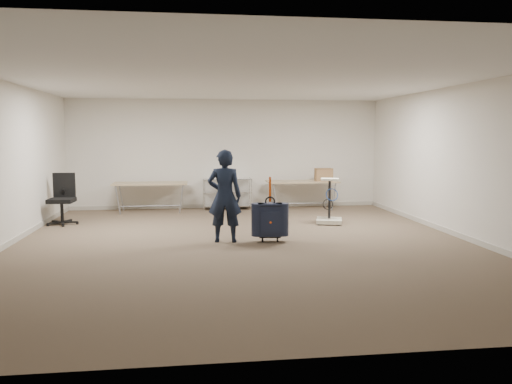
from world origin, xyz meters
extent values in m
plane|color=#4E3E2F|center=(0.00, 0.00, 0.00)|extent=(9.00, 9.00, 0.00)
plane|color=silver|center=(0.00, 4.50, 1.40)|extent=(8.00, 0.00, 8.00)
plane|color=silver|center=(0.00, -4.50, 1.40)|extent=(8.00, 0.00, 8.00)
plane|color=silver|center=(4.00, 0.00, 1.40)|extent=(0.00, 9.00, 9.00)
plane|color=silver|center=(0.00, 0.00, 2.80)|extent=(8.00, 8.00, 0.00)
cube|color=#B8B3A5|center=(0.00, 4.49, 0.05)|extent=(8.00, 0.02, 0.10)
cube|color=#B8B3A5|center=(-3.99, 0.00, 0.05)|extent=(0.02, 9.00, 0.10)
cube|color=#B8B3A5|center=(3.99, 0.00, 0.05)|extent=(0.02, 9.00, 0.10)
cube|color=tan|center=(-1.90, 3.95, 0.71)|extent=(1.80, 0.75, 0.03)
cylinder|color=#92959A|center=(-1.90, 3.95, 0.15)|extent=(1.50, 0.02, 0.02)
cylinder|color=#92959A|center=(-2.65, 3.65, 0.35)|extent=(0.13, 0.04, 0.69)
cylinder|color=#92959A|center=(-1.15, 3.65, 0.35)|extent=(0.13, 0.04, 0.69)
cylinder|color=#92959A|center=(-2.65, 4.25, 0.35)|extent=(0.13, 0.04, 0.69)
cylinder|color=#92959A|center=(-1.15, 4.25, 0.35)|extent=(0.13, 0.04, 0.69)
cube|color=tan|center=(1.90, 3.95, 0.71)|extent=(1.80, 0.75, 0.03)
cylinder|color=#92959A|center=(1.90, 3.95, 0.15)|extent=(1.50, 0.02, 0.02)
cylinder|color=#92959A|center=(1.15, 3.65, 0.35)|extent=(0.13, 0.04, 0.69)
cylinder|color=#92959A|center=(2.65, 3.65, 0.35)|extent=(0.13, 0.04, 0.69)
cylinder|color=#92959A|center=(1.15, 4.25, 0.35)|extent=(0.13, 0.04, 0.69)
cylinder|color=#92959A|center=(2.65, 4.25, 0.35)|extent=(0.13, 0.04, 0.69)
cylinder|color=silver|center=(-0.60, 3.98, 0.40)|extent=(0.02, 0.02, 0.80)
cylinder|color=silver|center=(0.60, 3.98, 0.40)|extent=(0.02, 0.02, 0.80)
cylinder|color=silver|center=(-0.60, 4.42, 0.40)|extent=(0.02, 0.02, 0.80)
cylinder|color=silver|center=(0.60, 4.42, 0.40)|extent=(0.02, 0.02, 0.80)
cube|color=silver|center=(0.00, 4.20, 0.10)|extent=(1.20, 0.45, 0.02)
cube|color=silver|center=(0.00, 4.20, 0.45)|extent=(1.20, 0.45, 0.02)
cube|color=silver|center=(0.00, 4.20, 0.78)|extent=(1.20, 0.45, 0.01)
imported|color=black|center=(-0.32, 0.25, 0.82)|extent=(0.64, 0.46, 1.64)
cube|color=black|center=(0.48, 0.15, 0.40)|extent=(0.44, 0.28, 0.58)
cube|color=black|center=(0.48, 0.17, 0.09)|extent=(0.39, 0.20, 0.03)
cylinder|color=black|center=(0.34, 0.16, 0.04)|extent=(0.03, 0.08, 0.08)
cylinder|color=black|center=(0.61, 0.14, 0.04)|extent=(0.03, 0.08, 0.08)
torus|color=black|center=(0.48, 0.15, 0.72)|extent=(0.18, 0.04, 0.18)
cube|color=#E1490B|center=(0.48, 0.17, 0.93)|extent=(0.04, 0.01, 0.44)
cylinder|color=black|center=(-3.63, 2.42, 0.05)|extent=(0.66, 0.66, 0.10)
cylinder|color=black|center=(-3.63, 2.42, 0.27)|extent=(0.07, 0.07, 0.44)
cube|color=black|center=(-3.63, 2.42, 0.51)|extent=(0.52, 0.52, 0.09)
cube|color=black|center=(-3.62, 2.66, 0.82)|extent=(0.46, 0.08, 0.53)
cube|color=beige|center=(2.02, 1.81, 0.06)|extent=(0.66, 0.66, 0.08)
cylinder|color=black|center=(1.81, 1.60, 0.02)|extent=(0.06, 0.06, 0.04)
cylinder|color=black|center=(2.02, 1.87, 0.53)|extent=(0.05, 0.05, 0.85)
cube|color=beige|center=(2.02, 1.81, 0.95)|extent=(0.44, 0.41, 0.04)
torus|color=blue|center=(2.07, 1.73, 0.64)|extent=(0.29, 0.18, 0.26)
cube|color=olive|center=(2.45, 3.90, 0.89)|extent=(0.44, 0.34, 0.32)
camera|label=1|loc=(-0.87, -8.45, 1.88)|focal=35.00mm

